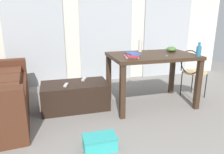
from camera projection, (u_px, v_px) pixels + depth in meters
ground_plane at (140, 117)px, 2.93m from camera, size 7.59×7.59×0.00m
wall_back at (105, 23)px, 4.43m from camera, size 5.56×0.10×2.41m
curtains at (106, 29)px, 4.39m from camera, size 3.95×0.03×2.19m
coffee_table at (75, 96)px, 3.18m from camera, size 0.97×0.53×0.39m
craft_table at (152, 62)px, 3.19m from camera, size 1.27×0.82×0.80m
wire_chair at (192, 69)px, 3.50m from camera, size 0.40×0.43×0.82m
bottle_near at (140, 45)px, 3.36m from camera, size 0.06×0.06×0.23m
bottle_far at (199, 51)px, 2.98m from camera, size 0.07×0.07×0.20m
bowl at (171, 49)px, 3.36m from camera, size 0.16×0.16×0.08m
book_stack at (132, 55)px, 2.92m from camera, size 0.21×0.30×0.06m
scissors at (166, 56)px, 3.01m from camera, size 0.08×0.09×0.00m
tv_remote_primary at (66, 85)px, 3.01m from camera, size 0.08×0.15×0.02m
tv_remote_secondary at (84, 79)px, 3.29m from camera, size 0.11×0.17×0.03m
shoebox at (100, 143)px, 2.20m from camera, size 0.35×0.21×0.15m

